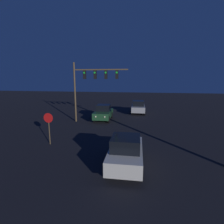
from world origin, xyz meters
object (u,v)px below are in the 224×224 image
at_px(traffic_signal_mast, 91,81).
at_px(stop_sign, 49,123).
at_px(car_mid, 103,113).
at_px(car_near, 126,152).
at_px(car_far, 138,107).

height_order(traffic_signal_mast, stop_sign, traffic_signal_mast).
xyz_separation_m(car_mid, traffic_signal_mast, (-1.06, -1.20, 3.65)).
bearing_deg(car_near, stop_sign, 156.64).
height_order(car_mid, car_far, same).
bearing_deg(stop_sign, car_far, 64.15).
distance_m(car_mid, car_far, 6.02).
bearing_deg(stop_sign, car_mid, 74.39).
bearing_deg(traffic_signal_mast, car_mid, 48.66).
xyz_separation_m(traffic_signal_mast, stop_sign, (-1.21, -6.92, -2.89)).
height_order(car_near, car_far, same).
bearing_deg(car_far, traffic_signal_mast, -131.78).
height_order(car_mid, stop_sign, stop_sign).
bearing_deg(car_near, car_far, 87.63).
height_order(car_far, stop_sign, stop_sign).
xyz_separation_m(car_near, stop_sign, (-5.78, 2.39, 0.76)).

